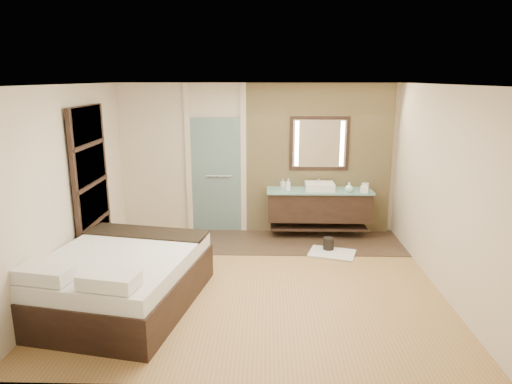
{
  "coord_description": "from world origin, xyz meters",
  "views": [
    {
      "loc": [
        0.18,
        -5.91,
        2.78
      ],
      "look_at": [
        0.02,
        0.6,
        1.15
      ],
      "focal_mm": 32.0,
      "sensor_mm": 36.0,
      "label": 1
    }
  ],
  "objects_px": {
    "mirror_unit": "(319,144)",
    "waste_bin": "(328,244)",
    "vanity": "(319,205)",
    "bed": "(120,279)"
  },
  "relations": [
    {
      "from": "vanity",
      "to": "waste_bin",
      "type": "height_order",
      "value": "vanity"
    },
    {
      "from": "bed",
      "to": "vanity",
      "type": "bearing_deg",
      "value": 54.5
    },
    {
      "from": "vanity",
      "to": "waste_bin",
      "type": "distance_m",
      "value": 0.86
    },
    {
      "from": "mirror_unit",
      "to": "waste_bin",
      "type": "distance_m",
      "value": 1.81
    },
    {
      "from": "mirror_unit",
      "to": "waste_bin",
      "type": "xyz_separation_m",
      "value": [
        0.1,
        -0.95,
        -1.54
      ]
    },
    {
      "from": "bed",
      "to": "mirror_unit",
      "type": "bearing_deg",
      "value": 56.98
    },
    {
      "from": "vanity",
      "to": "mirror_unit",
      "type": "relative_size",
      "value": 1.75
    },
    {
      "from": "vanity",
      "to": "bed",
      "type": "xyz_separation_m",
      "value": [
        -2.75,
        -2.63,
        -0.23
      ]
    },
    {
      "from": "bed",
      "to": "waste_bin",
      "type": "xyz_separation_m",
      "value": [
        2.85,
        1.92,
        -0.24
      ]
    },
    {
      "from": "mirror_unit",
      "to": "waste_bin",
      "type": "bearing_deg",
      "value": -84.08
    }
  ]
}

